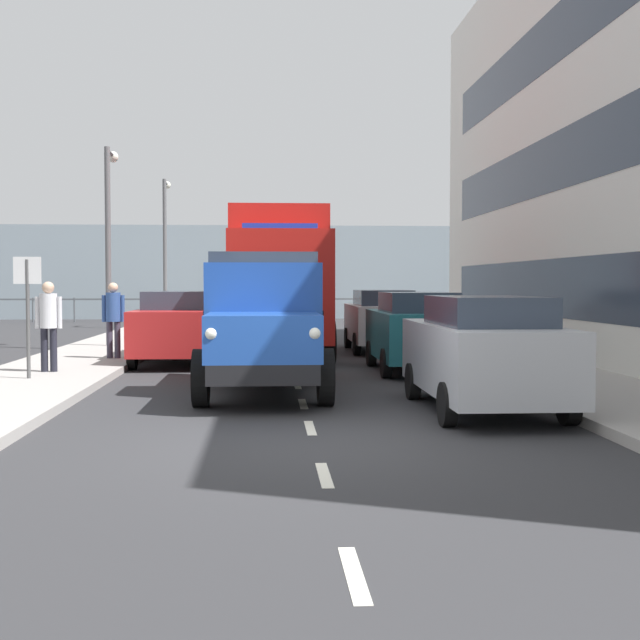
# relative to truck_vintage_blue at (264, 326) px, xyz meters

# --- Properties ---
(ground_plane) EXTENTS (80.00, 80.00, 0.00)m
(ground_plane) POSITION_rel_truck_vintage_blue_xyz_m (-0.62, -7.18, -1.18)
(ground_plane) COLOR #2D2D30
(sidewalk_left) EXTENTS (2.69, 41.99, 0.15)m
(sidewalk_left) POSITION_rel_truck_vintage_blue_xyz_m (-5.57, -7.18, -1.10)
(sidewalk_left) COLOR #9E9993
(sidewalk_left) RESTS_ON ground_plane
(sidewalk_right) EXTENTS (2.69, 41.99, 0.15)m
(sidewalk_right) POSITION_rel_truck_vintage_blue_xyz_m (4.33, -7.18, -1.10)
(sidewalk_right) COLOR #9E9993
(sidewalk_right) RESTS_ON ground_plane
(road_centreline_markings) EXTENTS (0.12, 36.86, 0.01)m
(road_centreline_markings) POSITION_rel_truck_vintage_blue_xyz_m (-0.62, -6.48, -1.17)
(road_centreline_markings) COLOR silver
(road_centreline_markings) RESTS_ON ground_plane
(sea_horizon) EXTENTS (80.00, 0.80, 5.00)m
(sea_horizon) POSITION_rel_truck_vintage_blue_xyz_m (-0.62, -31.18, 1.32)
(sea_horizon) COLOR #84939E
(sea_horizon) RESTS_ON ground_plane
(seawall_railing) EXTENTS (28.08, 0.08, 1.20)m
(seawall_railing) POSITION_rel_truck_vintage_blue_xyz_m (-0.62, -27.58, -0.26)
(seawall_railing) COLOR #4C5156
(seawall_railing) RESTS_ON ground_plane
(truck_vintage_blue) EXTENTS (2.17, 5.64, 2.43)m
(truck_vintage_blue) POSITION_rel_truck_vintage_blue_xyz_m (0.00, 0.00, 0.00)
(truck_vintage_blue) COLOR black
(truck_vintage_blue) RESTS_ON ground_plane
(lorry_cargo_red) EXTENTS (2.58, 8.20, 3.87)m
(lorry_cargo_red) POSITION_rel_truck_vintage_blue_xyz_m (-0.37, -8.17, 0.90)
(lorry_cargo_red) COLOR red
(lorry_cargo_red) RESTS_ON ground_plane
(car_silver_kerbside_near) EXTENTS (1.83, 4.26, 1.72)m
(car_silver_kerbside_near) POSITION_rel_truck_vintage_blue_xyz_m (-3.28, 2.03, -0.28)
(car_silver_kerbside_near) COLOR #B7BABF
(car_silver_kerbside_near) RESTS_ON ground_plane
(car_teal_kerbside_1) EXTENTS (1.83, 3.89, 1.72)m
(car_teal_kerbside_1) POSITION_rel_truck_vintage_blue_xyz_m (-3.28, -3.62, -0.28)
(car_teal_kerbside_1) COLOR #1E6670
(car_teal_kerbside_1) RESTS_ON ground_plane
(car_white_kerbside_2) EXTENTS (1.85, 3.95, 1.72)m
(car_white_kerbside_2) POSITION_rel_truck_vintage_blue_xyz_m (-3.28, -9.03, -0.28)
(car_white_kerbside_2) COLOR white
(car_white_kerbside_2) RESTS_ON ground_plane
(car_red_oppositeside_0) EXTENTS (1.94, 4.12, 1.72)m
(car_red_oppositeside_0) POSITION_rel_truck_vintage_blue_xyz_m (2.03, -5.72, -0.28)
(car_red_oppositeside_0) COLOR #B21E1E
(car_red_oppositeside_0) RESTS_ON ground_plane
(pedestrian_couple_a) EXTENTS (0.53, 0.34, 1.79)m
(pedestrian_couple_a) POSITION_rel_truck_vintage_blue_xyz_m (4.28, -2.68, 0.03)
(pedestrian_couple_a) COLOR black
(pedestrian_couple_a) RESTS_ON sidewalk_right
(pedestrian_strolling) EXTENTS (0.53, 0.34, 1.78)m
(pedestrian_strolling) POSITION_rel_truck_vintage_blue_xyz_m (3.54, -5.65, 0.02)
(pedestrian_strolling) COLOR #383342
(pedestrian_strolling) RESTS_ON sidewalk_right
(lamp_post_promenade) EXTENTS (0.32, 1.14, 5.60)m
(lamp_post_promenade) POSITION_rel_truck_vintage_blue_xyz_m (4.41, -9.94, 2.37)
(lamp_post_promenade) COLOR #59595B
(lamp_post_promenade) RESTS_ON sidewalk_right
(lamp_post_far) EXTENTS (0.32, 1.14, 6.07)m
(lamp_post_far) POSITION_rel_truck_vintage_blue_xyz_m (4.15, -21.03, 2.61)
(lamp_post_far) COLOR #59595B
(lamp_post_far) RESTS_ON sidewalk_right
(street_sign) EXTENTS (0.50, 0.07, 2.25)m
(street_sign) POSITION_rel_truck_vintage_blue_xyz_m (4.36, -1.51, 0.50)
(street_sign) COLOR #4C4C4C
(street_sign) RESTS_ON sidewalk_right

